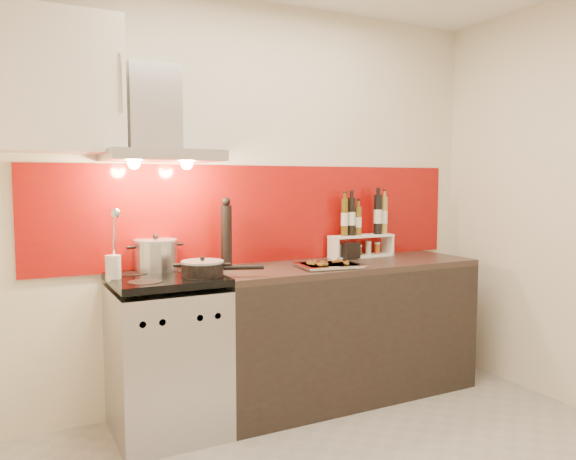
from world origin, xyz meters
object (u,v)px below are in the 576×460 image
saute_pan (204,268)px  pepper_mill (226,234)px  stock_pot (156,255)px  range_stove (167,357)px  baking_tray (329,265)px  counter (344,329)px

saute_pan → pepper_mill: pepper_mill is taller
stock_pot → saute_pan: size_ratio=0.57×
range_stove → saute_pan: bearing=-31.0°
stock_pot → pepper_mill: size_ratio=0.58×
baking_tray → range_stove: bearing=173.7°
counter → stock_pot: 1.34m
stock_pot → saute_pan: bearing=-59.0°
stock_pot → baking_tray: bearing=-17.4°
pepper_mill → saute_pan: bearing=-131.5°
counter → stock_pot: stock_pot is taller
stock_pot → baking_tray: stock_pot is taller
range_stove → saute_pan: 0.56m
saute_pan → baking_tray: 0.82m
counter → pepper_mill: (-0.77, 0.15, 0.66)m
range_stove → pepper_mill: (0.43, 0.16, 0.67)m
counter → baking_tray: bearing=-149.3°
pepper_mill → baking_tray: size_ratio=1.05×
saute_pan → baking_tray: bearing=0.1°
counter → baking_tray: 0.52m
stock_pot → baking_tray: 1.06m
range_stove → baking_tray: size_ratio=2.17×
counter → pepper_mill: 1.03m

